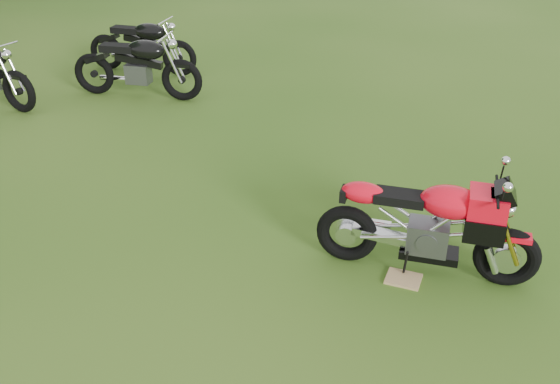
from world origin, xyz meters
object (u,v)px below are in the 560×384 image
(vintage_moto_d, at_px, (141,44))
(plywood_board, at_px, (403,279))
(vintage_moto_c, at_px, (136,64))
(sport_motorcycle, at_px, (428,218))

(vintage_moto_d, bearing_deg, plywood_board, -44.38)
(vintage_moto_c, bearing_deg, vintage_moto_d, 109.42)
(plywood_board, bearing_deg, vintage_moto_d, 138.73)
(plywood_board, relative_size, vintage_moto_c, 0.15)
(vintage_moto_c, relative_size, vintage_moto_d, 1.06)
(sport_motorcycle, bearing_deg, vintage_moto_d, 137.93)
(plywood_board, bearing_deg, sport_motorcycle, 55.87)
(sport_motorcycle, distance_m, plywood_board, 0.56)
(sport_motorcycle, bearing_deg, plywood_board, -126.87)
(sport_motorcycle, height_order, vintage_moto_d, sport_motorcycle)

